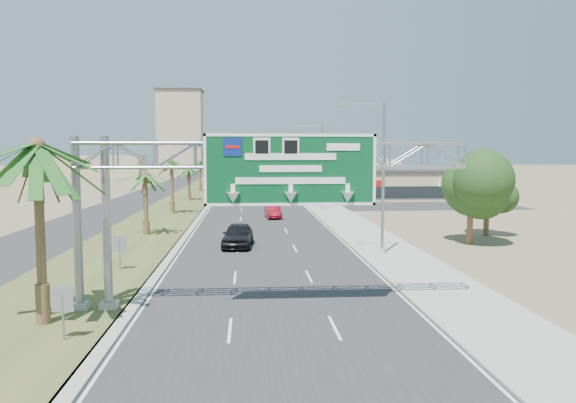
% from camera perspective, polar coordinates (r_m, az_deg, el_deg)
% --- Properties ---
extents(road, '(12.00, 300.00, 0.02)m').
position_cam_1_polar(road, '(124.00, -3.55, 1.84)').
color(road, '#28282B').
rests_on(road, ground).
extents(sidewalk_right, '(4.00, 300.00, 0.10)m').
position_cam_1_polar(sidewalk_right, '(124.38, 0.37, 1.87)').
color(sidewalk_right, '#9E9B93').
rests_on(sidewalk_right, ground).
extents(median_grass, '(7.00, 300.00, 0.12)m').
position_cam_1_polar(median_grass, '(124.30, -8.17, 1.83)').
color(median_grass, '#455123').
rests_on(median_grass, ground).
extents(opposing_road, '(8.00, 300.00, 0.02)m').
position_cam_1_polar(opposing_road, '(124.99, -11.37, 1.77)').
color(opposing_road, '#28282B').
rests_on(opposing_road, ground).
extents(sign_gantry, '(16.75, 1.24, 7.50)m').
position_cam_1_polar(sign_gantry, '(23.75, -3.58, 3.40)').
color(sign_gantry, gray).
rests_on(sign_gantry, ground).
extents(palm_near, '(5.70, 5.70, 8.35)m').
position_cam_1_polar(palm_near, '(23.20, -24.16, 5.10)').
color(palm_near, brown).
rests_on(palm_near, ground).
extents(palm_row_b, '(3.99, 3.99, 5.95)m').
position_cam_1_polar(palm_row_b, '(46.58, -14.30, 2.58)').
color(palm_row_b, brown).
rests_on(palm_row_b, ground).
extents(palm_row_c, '(3.99, 3.99, 6.75)m').
position_cam_1_polar(palm_row_c, '(62.37, -11.74, 3.89)').
color(palm_row_c, brown).
rests_on(palm_row_c, ground).
extents(palm_row_d, '(3.99, 3.99, 5.45)m').
position_cam_1_polar(palm_row_d, '(80.27, -10.03, 3.24)').
color(palm_row_d, brown).
rests_on(palm_row_d, ground).
extents(palm_row_e, '(3.99, 3.99, 6.15)m').
position_cam_1_polar(palm_row_e, '(99.17, -8.92, 3.95)').
color(palm_row_e, brown).
rests_on(palm_row_e, ground).
extents(palm_row_f, '(3.99, 3.99, 5.75)m').
position_cam_1_polar(palm_row_f, '(124.10, -7.96, 3.97)').
color(palm_row_f, brown).
rests_on(palm_row_f, ground).
extents(streetlight_near, '(3.27, 0.44, 10.00)m').
position_cam_1_polar(streetlight_near, '(36.89, 9.34, 1.77)').
color(streetlight_near, gray).
rests_on(streetlight_near, ground).
extents(streetlight_mid, '(3.27, 0.44, 10.00)m').
position_cam_1_polar(streetlight_mid, '(66.41, 3.29, 3.20)').
color(streetlight_mid, gray).
rests_on(streetlight_mid, ground).
extents(streetlight_far, '(3.27, 0.44, 10.00)m').
position_cam_1_polar(streetlight_far, '(102.20, 0.67, 3.81)').
color(streetlight_far, gray).
rests_on(streetlight_far, ground).
extents(signal_mast, '(10.28, 0.71, 8.00)m').
position_cam_1_polar(signal_mast, '(86.05, 0.16, 3.71)').
color(signal_mast, gray).
rests_on(signal_mast, ground).
extents(store_building, '(18.00, 10.00, 4.00)m').
position_cam_1_polar(store_building, '(83.28, 12.10, 1.60)').
color(store_building, tan).
rests_on(store_building, ground).
extents(oak_near, '(4.50, 4.50, 6.80)m').
position_cam_1_polar(oak_near, '(43.08, 18.10, 1.81)').
color(oak_near, brown).
rests_on(oak_near, ground).
extents(oak_far, '(3.50, 3.50, 5.60)m').
position_cam_1_polar(oak_far, '(47.97, 19.59, 1.21)').
color(oak_far, brown).
rests_on(oak_far, ground).
extents(median_signback_a, '(0.75, 0.08, 2.08)m').
position_cam_1_polar(median_signback_a, '(21.50, -21.92, -9.53)').
color(median_signback_a, gray).
rests_on(median_signback_a, ground).
extents(median_signback_b, '(0.75, 0.08, 2.08)m').
position_cam_1_polar(median_signback_b, '(33.04, -16.73, -4.40)').
color(median_signback_b, gray).
rests_on(median_signback_b, ground).
extents(tower_distant, '(20.00, 16.00, 35.00)m').
position_cam_1_polar(tower_distant, '(265.82, -10.87, 7.18)').
color(tower_distant, tan).
rests_on(tower_distant, ground).
extents(building_distant_left, '(24.00, 14.00, 6.00)m').
position_cam_1_polar(building_distant_left, '(179.26, -18.30, 3.50)').
color(building_distant_left, tan).
rests_on(building_distant_left, ground).
extents(building_distant_right, '(20.00, 12.00, 5.00)m').
position_cam_1_polar(building_distant_right, '(157.02, 7.35, 3.36)').
color(building_distant_right, tan).
rests_on(building_distant_right, ground).
extents(car_left_lane, '(2.41, 5.14, 1.70)m').
position_cam_1_polar(car_left_lane, '(40.23, -5.11, -3.43)').
color(car_left_lane, black).
rests_on(car_left_lane, ground).
extents(car_mid_lane, '(1.72, 4.09, 1.31)m').
position_cam_1_polar(car_mid_lane, '(57.72, -1.54, -1.07)').
color(car_mid_lane, maroon).
rests_on(car_mid_lane, ground).
extents(car_right_lane, '(2.73, 5.74, 1.58)m').
position_cam_1_polar(car_right_lane, '(79.87, -1.49, 0.70)').
color(car_right_lane, gray).
rests_on(car_right_lane, ground).
extents(car_far, '(2.37, 5.38, 1.54)m').
position_cam_1_polar(car_far, '(98.30, -4.91, 1.46)').
color(car_far, black).
rests_on(car_far, ground).
extents(pole_sign_red_near, '(2.41, 0.46, 8.41)m').
position_cam_1_polar(pole_sign_red_near, '(73.26, 3.94, 4.82)').
color(pole_sign_red_near, gray).
rests_on(pole_sign_red_near, ground).
extents(pole_sign_blue, '(2.00, 0.88, 6.77)m').
position_cam_1_polar(pole_sign_blue, '(75.36, 6.80, 3.51)').
color(pole_sign_blue, gray).
rests_on(pole_sign_blue, ground).
extents(pole_sign_red_far, '(2.22, 0.66, 7.73)m').
position_cam_1_polar(pole_sign_red_far, '(86.75, 2.67, 4.52)').
color(pole_sign_red_far, gray).
rests_on(pole_sign_red_far, ground).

